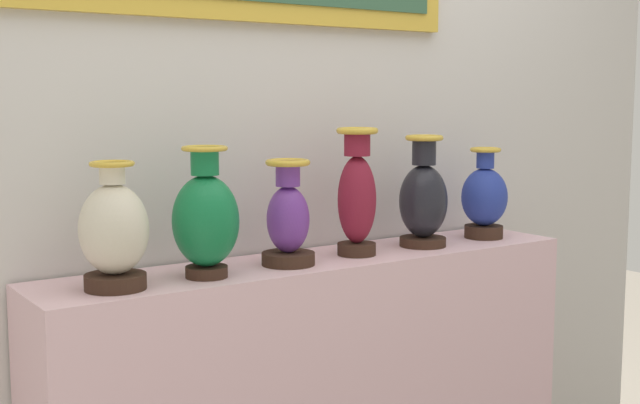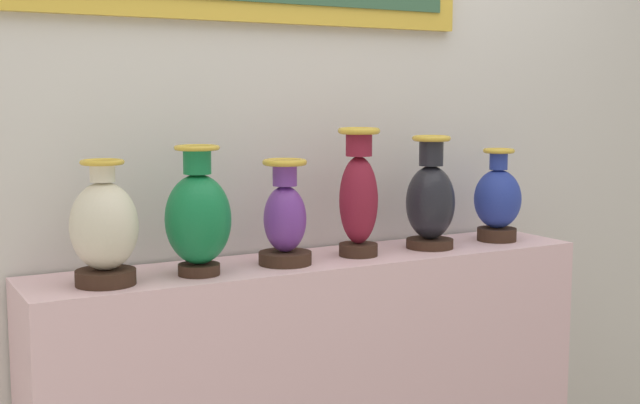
# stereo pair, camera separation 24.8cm
# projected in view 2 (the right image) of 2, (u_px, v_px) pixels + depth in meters

# --- Properties ---
(back_wall) EXTENTS (3.60, 0.14, 3.15)m
(back_wall) POSITION_uv_depth(u_px,v_px,m) (284.00, 64.00, 2.72)
(back_wall) COLOR silver
(back_wall) RESTS_ON ground_plane
(vase_ivory) EXTENTS (0.18, 0.18, 0.33)m
(vase_ivory) POSITION_uv_depth(u_px,v_px,m) (104.00, 229.00, 2.21)
(vase_ivory) COLOR #382319
(vase_ivory) RESTS_ON display_shelf
(vase_emerald) EXTENTS (0.18, 0.18, 0.36)m
(vase_emerald) POSITION_uv_depth(u_px,v_px,m) (198.00, 217.00, 2.33)
(vase_emerald) COLOR #382319
(vase_emerald) RESTS_ON display_shelf
(vase_violet) EXTENTS (0.16, 0.16, 0.31)m
(vase_violet) POSITION_uv_depth(u_px,v_px,m) (285.00, 219.00, 2.49)
(vase_violet) COLOR #382319
(vase_violet) RESTS_ON display_shelf
(vase_burgundy) EXTENTS (0.13, 0.13, 0.40)m
(vase_burgundy) POSITION_uv_depth(u_px,v_px,m) (359.00, 196.00, 2.61)
(vase_burgundy) COLOR #382319
(vase_burgundy) RESTS_ON display_shelf
(vase_onyx) EXTENTS (0.16, 0.16, 0.37)m
(vase_onyx) POSITION_uv_depth(u_px,v_px,m) (430.00, 200.00, 2.75)
(vase_onyx) COLOR #382319
(vase_onyx) RESTS_ON display_shelf
(vase_cobalt) EXTENTS (0.16, 0.16, 0.32)m
(vase_cobalt) POSITION_uv_depth(u_px,v_px,m) (498.00, 201.00, 2.90)
(vase_cobalt) COLOR #382319
(vase_cobalt) RESTS_ON display_shelf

